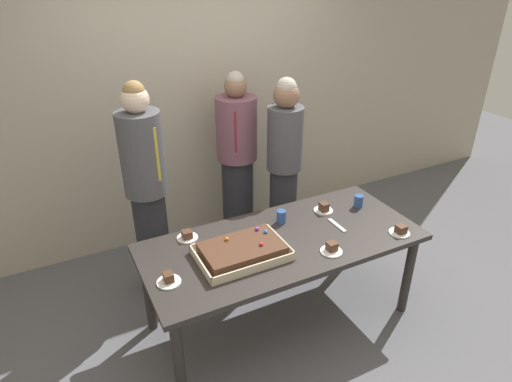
{
  "coord_description": "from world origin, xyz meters",
  "views": [
    {
      "loc": [
        -1.34,
        -2.22,
        2.48
      ],
      "look_at": [
        -0.14,
        0.15,
        1.08
      ],
      "focal_mm": 30.91,
      "sensor_mm": 36.0,
      "label": 1
    }
  ],
  "objects_px": {
    "drink_cup_nearest": "(359,201)",
    "person_striped_tie_right": "(237,160)",
    "cake_server_utensil": "(337,225)",
    "plated_slice_center_front": "(400,231)",
    "plated_slice_far_right": "(169,280)",
    "plated_slice_near_left": "(332,249)",
    "drink_cup_middle": "(281,217)",
    "plated_slice_near_right": "(324,208)",
    "person_serving_front": "(147,191)",
    "sheet_cake": "(242,251)",
    "party_table": "(283,249)",
    "person_green_shirt_behind": "(284,166)",
    "plated_slice_far_left": "(187,236)"
  },
  "relations": [
    {
      "from": "drink_cup_middle",
      "to": "person_serving_front",
      "type": "bearing_deg",
      "value": 145.2
    },
    {
      "from": "sheet_cake",
      "to": "person_striped_tie_right",
      "type": "bearing_deg",
      "value": 66.57
    },
    {
      "from": "plated_slice_near_left",
      "to": "cake_server_utensil",
      "type": "relative_size",
      "value": 0.75
    },
    {
      "from": "drink_cup_nearest",
      "to": "person_serving_front",
      "type": "xyz_separation_m",
      "value": [
        -1.51,
        0.66,
        0.14
      ]
    },
    {
      "from": "plated_slice_center_front",
      "to": "cake_server_utensil",
      "type": "bearing_deg",
      "value": 139.48
    },
    {
      "from": "plated_slice_far_right",
      "to": "person_green_shirt_behind",
      "type": "bearing_deg",
      "value": 33.83
    },
    {
      "from": "plated_slice_far_left",
      "to": "plated_slice_center_front",
      "type": "height_order",
      "value": "plated_slice_center_front"
    },
    {
      "from": "plated_slice_near_right",
      "to": "plated_slice_far_right",
      "type": "bearing_deg",
      "value": -168.05
    },
    {
      "from": "sheet_cake",
      "to": "person_striped_tie_right",
      "type": "xyz_separation_m",
      "value": [
        0.53,
        1.22,
        0.08
      ]
    },
    {
      "from": "person_serving_front",
      "to": "person_striped_tie_right",
      "type": "distance_m",
      "value": 1.01
    },
    {
      "from": "person_green_shirt_behind",
      "to": "sheet_cake",
      "type": "bearing_deg",
      "value": 0.01
    },
    {
      "from": "drink_cup_middle",
      "to": "person_striped_tie_right",
      "type": "height_order",
      "value": "person_striped_tie_right"
    },
    {
      "from": "plated_slice_far_right",
      "to": "person_green_shirt_behind",
      "type": "height_order",
      "value": "person_green_shirt_behind"
    },
    {
      "from": "party_table",
      "to": "plated_slice_far_right",
      "type": "xyz_separation_m",
      "value": [
        -0.85,
        -0.09,
        0.1
      ]
    },
    {
      "from": "plated_slice_near_left",
      "to": "person_green_shirt_behind",
      "type": "relative_size",
      "value": 0.09
    },
    {
      "from": "sheet_cake",
      "to": "plated_slice_near_left",
      "type": "height_order",
      "value": "sheet_cake"
    },
    {
      "from": "drink_cup_nearest",
      "to": "person_serving_front",
      "type": "relative_size",
      "value": 0.06
    },
    {
      "from": "drink_cup_nearest",
      "to": "person_striped_tie_right",
      "type": "distance_m",
      "value": 1.19
    },
    {
      "from": "plated_slice_center_front",
      "to": "plated_slice_far_right",
      "type": "bearing_deg",
      "value": 172.08
    },
    {
      "from": "plated_slice_near_right",
      "to": "plated_slice_far_left",
      "type": "xyz_separation_m",
      "value": [
        -1.08,
        0.12,
        -0.0
      ]
    },
    {
      "from": "sheet_cake",
      "to": "person_striped_tie_right",
      "type": "height_order",
      "value": "person_striped_tie_right"
    },
    {
      "from": "person_green_shirt_behind",
      "to": "cake_server_utensil",
      "type": "bearing_deg",
      "value": 42.29
    },
    {
      "from": "sheet_cake",
      "to": "plated_slice_near_right",
      "type": "xyz_separation_m",
      "value": [
        0.82,
        0.24,
        -0.02
      ]
    },
    {
      "from": "drink_cup_middle",
      "to": "party_table",
      "type": "bearing_deg",
      "value": -116.69
    },
    {
      "from": "plated_slice_far_right",
      "to": "drink_cup_middle",
      "type": "distance_m",
      "value": 1.0
    },
    {
      "from": "cake_server_utensil",
      "to": "sheet_cake",
      "type": "bearing_deg",
      "value": -178.35
    },
    {
      "from": "party_table",
      "to": "plated_slice_far_left",
      "type": "xyz_separation_m",
      "value": [
        -0.6,
        0.32,
        0.1
      ]
    },
    {
      "from": "plated_slice_center_front",
      "to": "person_green_shirt_behind",
      "type": "bearing_deg",
      "value": 105.98
    },
    {
      "from": "plated_slice_near_left",
      "to": "person_serving_front",
      "type": "height_order",
      "value": "person_serving_front"
    },
    {
      "from": "drink_cup_nearest",
      "to": "plated_slice_near_left",
      "type": "bearing_deg",
      "value": -143.49
    },
    {
      "from": "plated_slice_far_right",
      "to": "person_green_shirt_behind",
      "type": "relative_size",
      "value": 0.09
    },
    {
      "from": "drink_cup_nearest",
      "to": "drink_cup_middle",
      "type": "height_order",
      "value": "same"
    },
    {
      "from": "drink_cup_nearest",
      "to": "person_striped_tie_right",
      "type": "xyz_separation_m",
      "value": [
        -0.58,
        1.04,
        0.07
      ]
    },
    {
      "from": "drink_cup_middle",
      "to": "person_serving_front",
      "type": "xyz_separation_m",
      "value": [
        -0.84,
        0.59,
        0.14
      ]
    },
    {
      "from": "plated_slice_center_front",
      "to": "person_green_shirt_behind",
      "type": "height_order",
      "value": "person_green_shirt_behind"
    },
    {
      "from": "sheet_cake",
      "to": "plated_slice_center_front",
      "type": "xyz_separation_m",
      "value": [
        1.13,
        -0.27,
        -0.02
      ]
    },
    {
      "from": "plated_slice_far_right",
      "to": "plated_slice_near_left",
      "type": "bearing_deg",
      "value": -9.87
    },
    {
      "from": "sheet_cake",
      "to": "person_green_shirt_behind",
      "type": "relative_size",
      "value": 0.36
    },
    {
      "from": "drink_cup_middle",
      "to": "sheet_cake",
      "type": "bearing_deg",
      "value": -150.41
    },
    {
      "from": "party_table",
      "to": "sheet_cake",
      "type": "distance_m",
      "value": 0.36
    },
    {
      "from": "cake_server_utensil",
      "to": "plated_slice_center_front",
      "type": "bearing_deg",
      "value": -40.52
    },
    {
      "from": "party_table",
      "to": "drink_cup_middle",
      "type": "distance_m",
      "value": 0.26
    },
    {
      "from": "drink_cup_middle",
      "to": "plated_slice_near_right",
      "type": "bearing_deg",
      "value": -1.27
    },
    {
      "from": "drink_cup_middle",
      "to": "person_green_shirt_behind",
      "type": "bearing_deg",
      "value": 58.37
    },
    {
      "from": "drink_cup_middle",
      "to": "person_serving_front",
      "type": "relative_size",
      "value": 0.06
    },
    {
      "from": "party_table",
      "to": "person_green_shirt_behind",
      "type": "relative_size",
      "value": 1.2
    },
    {
      "from": "sheet_cake",
      "to": "plated_slice_far_right",
      "type": "distance_m",
      "value": 0.52
    },
    {
      "from": "person_green_shirt_behind",
      "to": "person_serving_front",
      "type": "bearing_deg",
      "value": -45.78
    },
    {
      "from": "cake_server_utensil",
      "to": "plated_slice_near_left",
      "type": "bearing_deg",
      "value": -132.65
    },
    {
      "from": "drink_cup_middle",
      "to": "plated_slice_center_front",
      "type": "bearing_deg",
      "value": -37.08
    }
  ]
}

